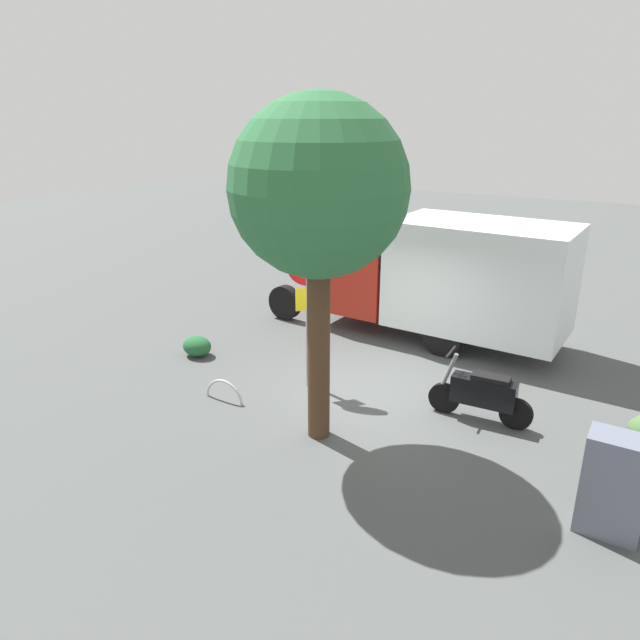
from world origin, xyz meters
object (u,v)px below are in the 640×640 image
object	(u,v)px
box_truck_near	(440,273)
utility_cabinet	(614,485)
bike_rack_hoop	(224,400)
motorcycle	(482,394)
street_tree	(319,191)
stop_sign	(307,295)

from	to	relation	value
box_truck_near	utility_cabinet	distance (m)	6.98
utility_cabinet	bike_rack_hoop	xyz separation A→B (m)	(6.54, -0.48, -0.69)
bike_rack_hoop	box_truck_near	bearing A→B (deg)	-115.49
box_truck_near	motorcycle	world-z (taller)	box_truck_near
street_tree	utility_cabinet	bearing A→B (deg)	176.40
motorcycle	street_tree	distance (m)	4.53
utility_cabinet	street_tree	bearing A→B (deg)	-3.60
box_truck_near	stop_sign	distance (m)	4.02
stop_sign	street_tree	xyz separation A→B (m)	(-1.10, 1.53, 2.16)
motorcycle	bike_rack_hoop	world-z (taller)	motorcycle
street_tree	bike_rack_hoop	xyz separation A→B (m)	(2.15, -0.20, -4.03)
street_tree	utility_cabinet	xyz separation A→B (m)	(-4.40, 0.28, -3.34)
stop_sign	utility_cabinet	distance (m)	5.90
street_tree	bike_rack_hoop	world-z (taller)	street_tree
stop_sign	street_tree	bearing A→B (deg)	125.71
motorcycle	stop_sign	size ratio (longest dim) A/B	0.64
street_tree	box_truck_near	bearing A→B (deg)	-93.01
box_truck_near	stop_sign	size ratio (longest dim) A/B	2.59
box_truck_near	motorcycle	distance (m)	4.17
stop_sign	street_tree	size ratio (longest dim) A/B	0.52
motorcycle	utility_cabinet	size ratio (longest dim) A/B	1.32
box_truck_near	street_tree	size ratio (longest dim) A/B	1.35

